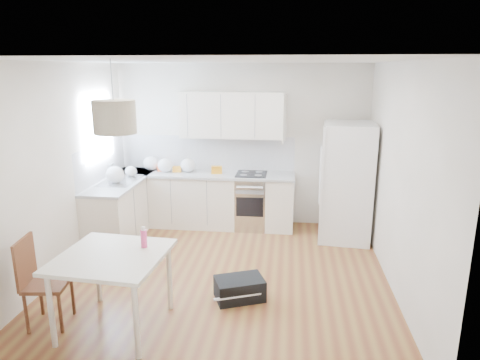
# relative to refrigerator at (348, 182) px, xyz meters

# --- Properties ---
(floor) EXTENTS (4.20, 4.20, 0.00)m
(floor) POSITION_rel_refrigerator_xyz_m (-1.73, -1.54, -0.91)
(floor) COLOR brown
(floor) RESTS_ON ground
(ceiling) EXTENTS (4.20, 4.20, 0.00)m
(ceiling) POSITION_rel_refrigerator_xyz_m (-1.73, -1.54, 1.79)
(ceiling) COLOR white
(ceiling) RESTS_ON wall_back
(wall_back) EXTENTS (4.20, 0.00, 4.20)m
(wall_back) POSITION_rel_refrigerator_xyz_m (-1.73, 0.56, 0.44)
(wall_back) COLOR beige
(wall_back) RESTS_ON floor
(wall_left) EXTENTS (0.00, 4.20, 4.20)m
(wall_left) POSITION_rel_refrigerator_xyz_m (-3.83, -1.54, 0.44)
(wall_left) COLOR beige
(wall_left) RESTS_ON floor
(wall_right) EXTENTS (0.00, 4.20, 4.20)m
(wall_right) POSITION_rel_refrigerator_xyz_m (0.37, -1.54, 0.44)
(wall_right) COLOR beige
(wall_right) RESTS_ON floor
(window_glassblock) EXTENTS (0.02, 1.00, 1.00)m
(window_glassblock) POSITION_rel_refrigerator_xyz_m (-3.81, -0.39, 0.84)
(window_glassblock) COLOR #BFE0F9
(window_glassblock) RESTS_ON wall_left
(cabinets_back) EXTENTS (3.00, 0.60, 0.88)m
(cabinets_back) POSITION_rel_refrigerator_xyz_m (-2.33, 0.26, -0.47)
(cabinets_back) COLOR white
(cabinets_back) RESTS_ON floor
(cabinets_left) EXTENTS (0.60, 1.80, 0.88)m
(cabinets_left) POSITION_rel_refrigerator_xyz_m (-3.53, -0.34, -0.47)
(cabinets_left) COLOR white
(cabinets_left) RESTS_ON floor
(counter_back) EXTENTS (3.02, 0.64, 0.04)m
(counter_back) POSITION_rel_refrigerator_xyz_m (-2.33, 0.26, -0.01)
(counter_back) COLOR #A6A9AB
(counter_back) RESTS_ON cabinets_back
(counter_left) EXTENTS (0.64, 1.82, 0.04)m
(counter_left) POSITION_rel_refrigerator_xyz_m (-3.53, -0.34, -0.01)
(counter_left) COLOR #A6A9AB
(counter_left) RESTS_ON cabinets_left
(backsplash_back) EXTENTS (3.00, 0.01, 0.58)m
(backsplash_back) POSITION_rel_refrigerator_xyz_m (-2.33, 0.55, 0.30)
(backsplash_back) COLOR silver
(backsplash_back) RESTS_ON wall_back
(backsplash_left) EXTENTS (0.01, 1.80, 0.58)m
(backsplash_left) POSITION_rel_refrigerator_xyz_m (-3.82, -0.34, 0.30)
(backsplash_left) COLOR silver
(backsplash_left) RESTS_ON wall_left
(upper_cabinets) EXTENTS (1.70, 0.32, 0.75)m
(upper_cabinets) POSITION_rel_refrigerator_xyz_m (-1.88, 0.40, 0.96)
(upper_cabinets) COLOR white
(upper_cabinets) RESTS_ON wall_back
(range_oven) EXTENTS (0.50, 0.61, 0.88)m
(range_oven) POSITION_rel_refrigerator_xyz_m (-1.53, 0.26, -0.47)
(range_oven) COLOR silver
(range_oven) RESTS_ON floor
(sink) EXTENTS (0.50, 0.80, 0.16)m
(sink) POSITION_rel_refrigerator_xyz_m (-3.53, -0.39, 0.00)
(sink) COLOR silver
(sink) RESTS_ON counter_left
(refrigerator) EXTENTS (0.95, 0.99, 1.82)m
(refrigerator) POSITION_rel_refrigerator_xyz_m (0.00, 0.00, 0.00)
(refrigerator) COLOR white
(refrigerator) RESTS_ON floor
(dining_table) EXTENTS (1.10, 1.10, 0.81)m
(dining_table) POSITION_rel_refrigerator_xyz_m (-2.65, -2.80, -0.19)
(dining_table) COLOR beige
(dining_table) RESTS_ON floor
(dining_chair) EXTENTS (0.45, 0.45, 0.96)m
(dining_chair) POSITION_rel_refrigerator_xyz_m (-3.36, -2.83, -0.43)
(dining_chair) COLOR #502718
(dining_chair) RESTS_ON floor
(drink_bottle) EXTENTS (0.08, 0.08, 0.23)m
(drink_bottle) POSITION_rel_refrigerator_xyz_m (-2.39, -2.58, 0.01)
(drink_bottle) COLOR #E23E80
(drink_bottle) RESTS_ON dining_table
(gym_bag) EXTENTS (0.64, 0.54, 0.25)m
(gym_bag) POSITION_rel_refrigerator_xyz_m (-1.45, -2.10, -0.78)
(gym_bag) COLOR black
(gym_bag) RESTS_ON floor
(pendant_lamp) EXTENTS (0.45, 0.45, 0.31)m
(pendant_lamp) POSITION_rel_refrigerator_xyz_m (-2.53, -2.76, 1.27)
(pendant_lamp) COLOR #B7AC8C
(pendant_lamp) RESTS_ON ceiling
(grocery_bag_a) EXTENTS (0.27, 0.23, 0.24)m
(grocery_bag_a) POSITION_rel_refrigerator_xyz_m (-3.26, 0.34, 0.13)
(grocery_bag_a) COLOR white
(grocery_bag_a) RESTS_ON counter_back
(grocery_bag_b) EXTENTS (0.26, 0.22, 0.23)m
(grocery_bag_b) POSITION_rel_refrigerator_xyz_m (-2.98, 0.25, 0.13)
(grocery_bag_b) COLOR white
(grocery_bag_b) RESTS_ON counter_back
(grocery_bag_c) EXTENTS (0.26, 0.22, 0.23)m
(grocery_bag_c) POSITION_rel_refrigerator_xyz_m (-2.60, 0.30, 0.12)
(grocery_bag_c) COLOR white
(grocery_bag_c) RESTS_ON counter_back
(grocery_bag_d) EXTENTS (0.19, 0.16, 0.17)m
(grocery_bag_d) POSITION_rel_refrigerator_xyz_m (-3.45, -0.10, 0.09)
(grocery_bag_d) COLOR white
(grocery_bag_d) RESTS_ON counter_back
(grocery_bag_e) EXTENTS (0.28, 0.24, 0.26)m
(grocery_bag_e) POSITION_rel_refrigerator_xyz_m (-3.54, -0.52, 0.14)
(grocery_bag_e) COLOR white
(grocery_bag_e) RESTS_ON counter_left
(snack_orange) EXTENTS (0.19, 0.13, 0.12)m
(snack_orange) POSITION_rel_refrigerator_xyz_m (-2.11, 0.25, 0.07)
(snack_orange) COLOR orange
(snack_orange) RESTS_ON counter_back
(snack_yellow) EXTENTS (0.15, 0.11, 0.10)m
(snack_yellow) POSITION_rel_refrigerator_xyz_m (-2.79, 0.28, 0.06)
(snack_yellow) COLOR orange
(snack_yellow) RESTS_ON counter_back
(snack_red) EXTENTS (0.20, 0.17, 0.12)m
(snack_red) POSITION_rel_refrigerator_xyz_m (-3.06, 0.33, 0.07)
(snack_red) COLOR #D9461B
(snack_red) RESTS_ON counter_back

